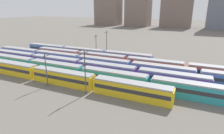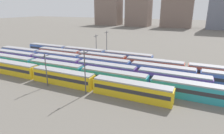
{
  "view_description": "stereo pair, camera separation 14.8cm",
  "coord_description": "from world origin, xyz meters",
  "px_view_note": "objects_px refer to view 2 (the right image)",
  "views": [
    {
      "loc": [
        51.98,
        -36.49,
        19.21
      ],
      "look_at": [
        29.34,
        13.0,
        2.04
      ],
      "focal_mm": 30.16,
      "sensor_mm": 36.0,
      "label": 1
    },
    {
      "loc": [
        52.12,
        -36.43,
        19.21
      ],
      "look_at": [
        29.34,
        13.0,
        2.04
      ],
      "focal_mm": 30.16,
      "sensor_mm": 36.0,
      "label": 2
    }
  ],
  "objects_px": {
    "catenary_pole_1": "(107,43)",
    "train_track_1": "(150,84)",
    "train_track_2": "(79,66)",
    "train_track_5": "(84,53)",
    "catenary_pole_3": "(96,45)",
    "train_track_4": "(186,69)",
    "catenary_pole_2": "(85,71)",
    "catenary_pole_0": "(46,68)",
    "train_track_0": "(63,77)",
    "train_track_3": "(103,64)"
  },
  "relations": [
    {
      "from": "train_track_2",
      "to": "catenary_pole_0",
      "type": "bearing_deg",
      "value": -93.01
    },
    {
      "from": "train_track_3",
      "to": "catenary_pole_1",
      "type": "relative_size",
      "value": 8.72
    },
    {
      "from": "catenary_pole_0",
      "to": "catenary_pole_3",
      "type": "height_order",
      "value": "catenary_pole_3"
    },
    {
      "from": "train_track_2",
      "to": "catenary_pole_3",
      "type": "relative_size",
      "value": 8.21
    },
    {
      "from": "train_track_1",
      "to": "train_track_3",
      "type": "relative_size",
      "value": 1.2
    },
    {
      "from": "train_track_1",
      "to": "catenary_pole_2",
      "type": "relative_size",
      "value": 10.76
    },
    {
      "from": "train_track_0",
      "to": "train_track_3",
      "type": "bearing_deg",
      "value": 76.52
    },
    {
      "from": "train_track_5",
      "to": "train_track_1",
      "type": "bearing_deg",
      "value": -32.94
    },
    {
      "from": "catenary_pole_1",
      "to": "catenary_pole_3",
      "type": "distance_m",
      "value": 4.68
    },
    {
      "from": "train_track_0",
      "to": "catenary_pole_1",
      "type": "relative_size",
      "value": 5.2
    },
    {
      "from": "train_track_1",
      "to": "catenary_pole_1",
      "type": "height_order",
      "value": "catenary_pole_1"
    },
    {
      "from": "catenary_pole_1",
      "to": "catenary_pole_2",
      "type": "distance_m",
      "value": 33.79
    },
    {
      "from": "train_track_4",
      "to": "catenary_pole_2",
      "type": "height_order",
      "value": "catenary_pole_2"
    },
    {
      "from": "catenary_pole_3",
      "to": "train_track_2",
      "type": "bearing_deg",
      "value": -77.08
    },
    {
      "from": "catenary_pole_1",
      "to": "train_track_4",
      "type": "bearing_deg",
      "value": -15.54
    },
    {
      "from": "train_track_4",
      "to": "catenary_pole_1",
      "type": "distance_m",
      "value": 31.76
    },
    {
      "from": "train_track_4",
      "to": "train_track_5",
      "type": "bearing_deg",
      "value": 172.44
    },
    {
      "from": "train_track_5",
      "to": "catenary_pole_0",
      "type": "relative_size",
      "value": 6.54
    },
    {
      "from": "train_track_1",
      "to": "train_track_2",
      "type": "xyz_separation_m",
      "value": [
        -23.61,
        5.2,
        0.0
      ]
    },
    {
      "from": "train_track_1",
      "to": "catenary_pole_2",
      "type": "xyz_separation_m",
      "value": [
        -12.83,
        -8.09,
        3.88
      ]
    },
    {
      "from": "train_track_0",
      "to": "catenary_pole_1",
      "type": "distance_m",
      "value": 29.56
    },
    {
      "from": "train_track_1",
      "to": "train_track_0",
      "type": "bearing_deg",
      "value": -166.47
    },
    {
      "from": "train_track_5",
      "to": "catenary_pole_2",
      "type": "bearing_deg",
      "value": -56.3
    },
    {
      "from": "catenary_pole_3",
      "to": "train_track_4",
      "type": "bearing_deg",
      "value": -13.13
    },
    {
      "from": "train_track_4",
      "to": "catenary_pole_0",
      "type": "xyz_separation_m",
      "value": [
        -31.39,
        -23.68,
        2.89
      ]
    },
    {
      "from": "train_track_1",
      "to": "train_track_2",
      "type": "height_order",
      "value": "same"
    },
    {
      "from": "catenary_pole_1",
      "to": "train_track_1",
      "type": "bearing_deg",
      "value": -45.92
    },
    {
      "from": "train_track_3",
      "to": "train_track_4",
      "type": "bearing_deg",
      "value": 11.77
    },
    {
      "from": "train_track_1",
      "to": "catenary_pole_1",
      "type": "relative_size",
      "value": 10.48
    },
    {
      "from": "train_track_2",
      "to": "train_track_4",
      "type": "xyz_separation_m",
      "value": [
        30.69,
        10.4,
        0.0
      ]
    },
    {
      "from": "train_track_0",
      "to": "train_track_2",
      "type": "xyz_separation_m",
      "value": [
        -2.0,
        10.4,
        0.0
      ]
    },
    {
      "from": "train_track_2",
      "to": "catenary_pole_2",
      "type": "bearing_deg",
      "value": -50.96
    },
    {
      "from": "catenary_pole_0",
      "to": "train_track_4",
      "type": "bearing_deg",
      "value": 37.03
    },
    {
      "from": "catenary_pole_0",
      "to": "train_track_5",
      "type": "bearing_deg",
      "value": 105.1
    },
    {
      "from": "catenary_pole_0",
      "to": "catenary_pole_3",
      "type": "bearing_deg",
      "value": 96.38
    },
    {
      "from": "catenary_pole_1",
      "to": "catenary_pole_2",
      "type": "bearing_deg",
      "value": -71.99
    },
    {
      "from": "catenary_pole_2",
      "to": "train_track_0",
      "type": "bearing_deg",
      "value": 161.77
    },
    {
      "from": "catenary_pole_1",
      "to": "catenary_pole_3",
      "type": "xyz_separation_m",
      "value": [
        -4.59,
        -0.28,
        -0.84
      ]
    },
    {
      "from": "train_track_0",
      "to": "catenary_pole_0",
      "type": "bearing_deg",
      "value": -133.17
    },
    {
      "from": "train_track_2",
      "to": "train_track_1",
      "type": "bearing_deg",
      "value": -12.42
    },
    {
      "from": "train_track_5",
      "to": "catenary_pole_1",
      "type": "distance_m",
      "value": 10.22
    },
    {
      "from": "catenary_pole_0",
      "to": "catenary_pole_2",
      "type": "xyz_separation_m",
      "value": [
        11.48,
        -0.02,
        0.99
      ]
    },
    {
      "from": "train_track_2",
      "to": "catenary_pole_0",
      "type": "height_order",
      "value": "catenary_pole_0"
    },
    {
      "from": "catenary_pole_3",
      "to": "train_track_1",
      "type": "bearing_deg",
      "value": -40.44
    },
    {
      "from": "train_track_1",
      "to": "catenary_pole_3",
      "type": "xyz_separation_m",
      "value": [
        -27.87,
        23.75,
        3.18
      ]
    },
    {
      "from": "train_track_0",
      "to": "train_track_5",
      "type": "height_order",
      "value": "same"
    },
    {
      "from": "train_track_0",
      "to": "train_track_1",
      "type": "bearing_deg",
      "value": 13.53
    },
    {
      "from": "train_track_2",
      "to": "train_track_5",
      "type": "height_order",
      "value": "same"
    },
    {
      "from": "train_track_4",
      "to": "catenary_pole_3",
      "type": "height_order",
      "value": "catenary_pole_3"
    },
    {
      "from": "train_track_1",
      "to": "catenary_pole_2",
      "type": "height_order",
      "value": "catenary_pole_2"
    }
  ]
}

